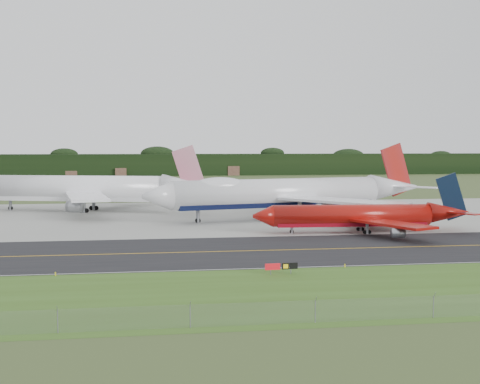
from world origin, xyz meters
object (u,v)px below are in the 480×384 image
Objects in this scene: jet_red_737 at (363,216)px; taxiway_sign at (281,266)px; jet_ba_747 at (287,193)px; jet_star_tail at (88,189)px.

jet_red_737 is 46.32m from taxiway_sign.
jet_ba_747 reaches higher than taxiway_sign.
jet_red_737 reaches higher than taxiway_sign.
jet_ba_747 reaches higher than jet_red_737.
taxiway_sign is at bearing -122.45° from jet_red_737.
jet_ba_747 is at bearing -28.19° from jet_star_tail.
jet_ba_747 is 27.45m from jet_red_737.
jet_star_tail is (-46.69, 25.03, -0.29)m from jet_ba_747.
jet_star_tail is at bearing 137.97° from jet_red_737.
jet_red_737 is 0.68× the size of jet_star_tail.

